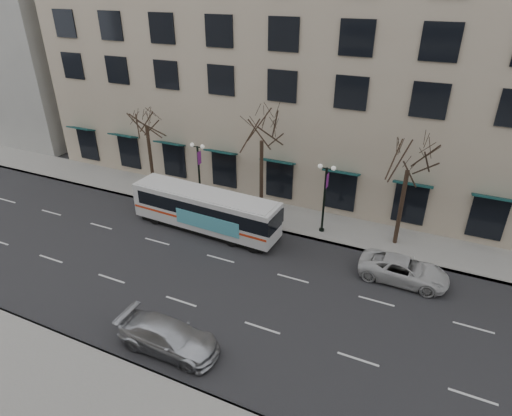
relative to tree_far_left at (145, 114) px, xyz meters
The scene contains 11 objects.
ground 14.91m from the tree_far_left, 41.35° to the right, with size 160.00×160.00×0.00m, color black.
sidewalk_far 16.40m from the tree_far_left, ahead, with size 80.00×4.00×0.15m, color gray.
building_hotel 15.52m from the tree_far_left, 56.75° to the left, with size 40.00×20.00×24.00m, color tan.
tree_far_left is the anchor object (origin of this frame).
tree_far_mid 10.00m from the tree_far_left, ahead, with size 3.60×3.60×8.55m.
tree_far_right 20.00m from the tree_far_left, ahead, with size 3.60×3.60×8.06m.
lamp_post_left 6.29m from the tree_far_left, ahead, with size 1.22×0.45×5.21m.
lamp_post_right 15.48m from the tree_far_left, ahead, with size 1.22×0.45×5.21m.
city_bus 9.66m from the tree_far_left, 26.52° to the right, with size 11.13×2.95×2.99m.
silver_car 19.20m from the tree_far_left, 51.25° to the right, with size 2.10×5.16×1.50m, color #B5B7BD.
white_pickup 22.19m from the tree_far_left, 10.43° to the right, with size 2.40×5.20×1.45m, color silver.
Camera 1 is at (11.64, -17.58, 15.95)m, focal length 30.00 mm.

